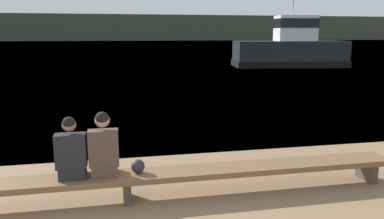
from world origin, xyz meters
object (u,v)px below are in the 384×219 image
object	(u,v)px
person_right	(104,148)
shopping_bag	(138,166)
person_left	(71,152)
bench_main	(127,179)
tugboat_red	(290,50)

from	to	relation	value
person_right	shopping_bag	distance (m)	0.60
shopping_bag	person_left	bearing A→B (deg)	-178.57
bench_main	person_right	world-z (taller)	person_right
bench_main	tugboat_red	size ratio (longest dim) A/B	1.00
bench_main	person_left	size ratio (longest dim) A/B	9.43
bench_main	shopping_bag	world-z (taller)	shopping_bag
bench_main	shopping_bag	distance (m)	0.25
person_right	tugboat_red	size ratio (longest dim) A/B	0.11
bench_main	person_right	xyz separation A→B (m)	(-0.32, 0.00, 0.51)
person_left	tugboat_red	xyz separation A→B (m)	(14.10, 21.92, 0.42)
person_right	bench_main	bearing A→B (deg)	-0.42
bench_main	person_left	xyz separation A→B (m)	(-0.79, 0.00, 0.47)
person_right	person_left	bearing A→B (deg)	179.71
person_left	person_right	xyz separation A→B (m)	(0.47, -0.00, 0.04)
person_left	person_right	bearing A→B (deg)	-0.29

